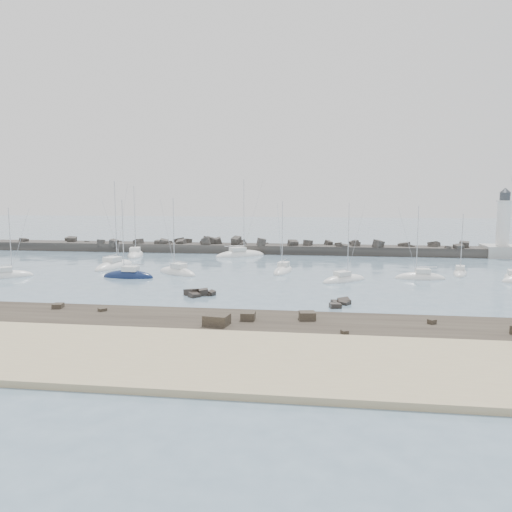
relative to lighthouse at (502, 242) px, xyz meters
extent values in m
plane|color=slate|center=(-47.00, -38.00, -3.09)|extent=(400.00, 400.00, 0.00)
cube|color=tan|center=(-47.00, -70.00, -3.09)|extent=(140.00, 14.00, 1.00)
cube|color=#2A231C|center=(-47.00, -60.00, -3.09)|extent=(140.00, 12.00, 0.70)
cube|color=#2A231C|center=(-37.16, -57.59, -2.34)|extent=(1.78, 1.62, 0.80)
cube|color=#2A231C|center=(-58.91, -56.93, -2.59)|extent=(1.02, 1.03, 0.31)
cube|color=#2A231C|center=(-42.97, -58.46, -2.36)|extent=(1.42, 1.47, 0.76)
cube|color=#2A231C|center=(-45.63, -60.82, -2.24)|extent=(2.54, 2.12, 1.00)
cube|color=#2A231C|center=(-64.34, -56.24, -2.50)|extent=(1.25, 1.35, 0.49)
cube|color=#2A231C|center=(-25.23, -57.51, -2.53)|extent=(0.92, 0.91, 0.43)
cube|color=#2A231C|center=(-33.68, -62.11, -2.59)|extent=(0.76, 0.79, 0.31)
cube|color=black|center=(-52.20, -45.80, -2.82)|extent=(2.05, 2.02, 1.25)
cube|color=black|center=(-51.50, -46.96, -3.09)|extent=(1.79, 1.69, 1.27)
cube|color=black|center=(-51.86, -45.45, -3.06)|extent=(1.22, 1.24, 0.86)
cube|color=black|center=(-50.60, -45.79, -2.83)|extent=(1.54, 1.47, 1.25)
cube|color=black|center=(-49.81, -45.93, -3.04)|extent=(0.86, 0.89, 0.61)
cube|color=black|center=(-49.60, -45.67, -2.83)|extent=(1.13, 1.22, 0.89)
cube|color=black|center=(-33.17, -48.50, -3.19)|extent=(1.67, 1.75, 1.29)
cube|color=black|center=(-34.16, -47.81, -3.17)|extent=(1.34, 1.22, 0.86)
cube|color=black|center=(-33.19, -48.03, -3.19)|extent=(1.66, 1.73, 1.61)
cube|color=black|center=(-34.27, -50.45, -3.14)|extent=(1.49, 1.48, 1.17)
cube|color=black|center=(-34.18, -48.69, -3.09)|extent=(1.22, 1.28, 0.74)
cube|color=#2B2926|center=(-54.50, 0.00, -2.89)|extent=(115.00, 6.00, 3.20)
cube|color=#2B2926|center=(-29.25, 2.34, -1.07)|extent=(2.42, 2.42, 1.74)
cube|color=#2B2926|center=(-54.14, 1.55, -1.38)|extent=(1.55, 1.79, 1.46)
cube|color=#2B2926|center=(-66.72, -0.65, -1.16)|extent=(2.22, 2.27, 2.09)
cube|color=#2B2926|center=(-17.87, -0.11, -1.50)|extent=(1.60, 1.14, 1.37)
cube|color=#2B2926|center=(-73.07, 2.38, -1.63)|extent=(1.68, 1.47, 1.25)
cube|color=#2B2926|center=(-65.58, 1.51, -0.92)|extent=(1.40, 1.43, 1.22)
cube|color=#2B2926|center=(-60.90, -1.66, -0.60)|extent=(1.99, 1.50, 2.02)
cube|color=#2B2926|center=(-54.40, -0.92, -0.54)|extent=(2.23, 2.75, 2.32)
cube|color=#2B2926|center=(-58.68, 0.34, -0.73)|extent=(2.06, 2.12, 1.99)
cube|color=#2B2926|center=(-94.72, 2.59, -1.09)|extent=(1.70, 1.99, 1.68)
cube|color=#2B2926|center=(-84.60, -2.16, -1.27)|extent=(1.97, 2.32, 1.84)
cube|color=#2B2926|center=(-70.55, -1.18, -1.20)|extent=(2.40, 2.54, 2.13)
cube|color=#2B2926|center=(-53.21, -1.00, -1.43)|extent=(2.28, 2.04, 1.61)
cube|color=#2B2926|center=(-11.08, -2.40, -1.33)|extent=(1.40, 1.45, 1.31)
cube|color=#2B2926|center=(-39.07, -0.31, -0.82)|extent=(2.15, 2.41, 1.56)
cube|color=#2B2926|center=(-61.26, -0.63, -1.22)|extent=(2.59, 2.67, 2.30)
cube|color=#2B2926|center=(-69.29, -1.80, -1.56)|extent=(1.71, 1.53, 1.12)
cube|color=#2B2926|center=(-81.45, -2.57, -1.16)|extent=(1.99, 1.95, 1.87)
cube|color=#2B2926|center=(-48.85, -2.09, -0.70)|extent=(2.34, 2.17, 2.09)
cube|color=#2B2926|center=(-69.95, 0.42, -1.41)|extent=(1.82, 1.76, 1.20)
cube|color=#2B2926|center=(-92.63, 0.17, -0.87)|extent=(2.29, 2.20, 1.72)
cube|color=#2B2926|center=(-29.15, -0.38, -1.02)|extent=(2.18, 2.03, 1.92)
cube|color=#2B2926|center=(-82.23, 2.07, -1.56)|extent=(1.47, 1.60, 1.18)
cube|color=#2B2926|center=(-34.77, 1.54, -1.09)|extent=(2.13, 1.96, 1.78)
cube|color=#2B2926|center=(-1.73, 0.97, -1.70)|extent=(1.66, 1.60, 0.86)
cube|color=#2B2926|center=(-103.79, -0.96, -1.27)|extent=(2.12, 2.05, 1.76)
cube|color=#2B2926|center=(-68.03, 1.95, -1.57)|extent=(1.71, 1.84, 1.35)
cube|color=#2B2926|center=(-31.59, -2.18, -1.38)|extent=(1.73, 1.83, 1.51)
cube|color=#2B2926|center=(-76.12, -1.58, -1.24)|extent=(2.69, 2.62, 2.07)
cube|color=#2B2926|center=(-19.09, 0.52, -1.29)|extent=(2.91, 2.49, 1.87)
cube|color=#2B2926|center=(-71.43, -1.21, -1.25)|extent=(2.20, 1.99, 1.54)
cube|color=#2B2926|center=(-60.64, 1.84, -0.87)|extent=(2.81, 2.76, 2.20)
cube|color=#2B2926|center=(-24.63, -1.89, -0.72)|extent=(2.73, 2.45, 2.14)
cube|color=#2B2926|center=(-32.60, -1.44, -1.20)|extent=(1.26, 1.70, 0.97)
cube|color=#2B2926|center=(-8.92, -2.15, -1.06)|extent=(2.08, 2.22, 1.42)
cube|color=#2B2926|center=(-61.72, 0.52, -1.33)|extent=(2.50, 2.51, 1.76)
cube|color=#2B2926|center=(-12.95, 1.17, -1.22)|extent=(3.07, 3.47, 2.35)
cube|color=#2B2926|center=(-7.36, -0.15, -0.84)|extent=(2.36, 2.53, 1.73)
cube|color=#2B2926|center=(-42.23, -1.09, -1.00)|extent=(2.55, 2.48, 1.93)
cube|color=#2B2926|center=(-68.14, 2.26, -0.93)|extent=(2.79, 2.64, 1.64)
cube|color=#2B2926|center=(-53.83, 2.17, -1.21)|extent=(2.25, 2.01, 1.73)
cube|color=#2B2926|center=(-32.67, 0.46, -1.31)|extent=(1.68, 1.63, 1.33)
cube|color=#2B2926|center=(-48.26, 2.21, -1.60)|extent=(1.29, 1.09, 1.12)
cube|color=#2B2926|center=(-60.68, -0.26, -0.73)|extent=(3.23, 2.86, 2.38)
cube|color=#2B2926|center=(-89.41, 0.82, -1.57)|extent=(1.47, 1.47, 1.15)
cube|color=#2B2926|center=(-83.02, 1.39, -1.34)|extent=(1.95, 2.06, 1.17)
cube|color=#A6A6A1|center=(0.00, 0.00, -2.29)|extent=(7.00, 7.00, 3.00)
cylinder|color=white|center=(0.00, 0.00, 3.71)|extent=(2.50, 2.50, 9.00)
cylinder|color=white|center=(0.00, 0.00, 8.13)|extent=(3.20, 3.20, 0.25)
cylinder|color=#363B41|center=(0.00, 0.00, 9.01)|extent=(2.00, 2.00, 1.60)
cone|color=#363B41|center=(0.00, 0.00, 10.31)|extent=(2.20, 2.20, 1.00)
ellipsoid|color=white|center=(-83.57, -36.64, -3.04)|extent=(7.20, 5.96, 2.03)
cube|color=silver|center=(-83.87, -36.85, -1.83)|extent=(2.49, 2.35, 0.70)
cylinder|color=silver|center=(-83.10, -36.31, 2.69)|extent=(0.12, 0.12, 9.74)
cylinder|color=silver|center=(-84.28, -37.14, -1.18)|extent=(2.43, 1.73, 0.10)
ellipsoid|color=white|center=(-74.11, -8.77, -3.04)|extent=(5.59, 10.26, 2.36)
cube|color=silver|center=(-73.98, -9.24, -1.68)|extent=(2.65, 3.18, 0.71)
cylinder|color=silver|center=(-74.32, -8.02, 4.58)|extent=(0.12, 0.12, 13.24)
cylinder|color=silver|center=(-73.79, -9.90, -1.02)|extent=(1.16, 3.80, 0.10)
ellipsoid|color=#0F1C40|center=(-65.26, -34.29, -3.04)|extent=(8.14, 2.85, 2.21)
cube|color=silver|center=(-64.86, -34.31, -1.73)|extent=(2.32, 1.72, 0.75)
cylinder|color=silver|center=(-65.90, -34.26, 3.32)|extent=(0.13, 0.13, 10.85)
cylinder|color=silver|center=(-64.30, -34.33, -1.03)|extent=(3.22, 0.25, 0.11)
ellipsoid|color=white|center=(-71.63, -24.78, -3.04)|extent=(5.04, 10.61, 2.51)
cube|color=silver|center=(-71.73, -25.28, -1.58)|extent=(2.56, 3.19, 0.78)
cylinder|color=silver|center=(-71.47, -23.98, 4.91)|extent=(0.13, 0.13, 13.76)
cylinder|color=silver|center=(-71.86, -25.98, -0.86)|extent=(0.88, 4.03, 0.11)
ellipsoid|color=white|center=(-52.62, -6.51, -3.04)|extent=(10.77, 8.67, 2.51)
cube|color=silver|center=(-53.07, -6.80, -1.60)|extent=(3.69, 3.45, 0.74)
cylinder|color=silver|center=(-51.91, -6.04, 5.25)|extent=(0.13, 0.13, 14.46)
cylinder|color=silver|center=(-53.70, -7.22, -0.92)|extent=(3.63, 2.45, 0.11)
ellipsoid|color=white|center=(-58.83, -30.00, -3.04)|extent=(8.22, 6.62, 2.22)
cube|color=silver|center=(-58.49, -30.23, -1.73)|extent=(2.82, 2.64, 0.75)
cylinder|color=silver|center=(-59.37, -29.64, 3.42)|extent=(0.13, 0.13, 11.04)
cylinder|color=silver|center=(-58.01, -30.54, -1.03)|extent=(2.79, 1.89, 0.11)
ellipsoid|color=white|center=(-42.23, -25.91, -3.04)|extent=(3.77, 8.13, 2.07)
cube|color=silver|center=(-42.16, -25.52, -1.82)|extent=(1.94, 2.43, 0.69)
cylinder|color=silver|center=(-42.34, -26.52, 3.12)|extent=(0.12, 0.12, 10.56)
cylinder|color=silver|center=(-42.06, -24.98, -1.18)|extent=(0.65, 3.10, 0.10)
ellipsoid|color=white|center=(-32.64, -33.02, -3.04)|extent=(7.56, 6.82, 1.93)
cube|color=silver|center=(-32.94, -33.27, -1.92)|extent=(2.68, 2.60, 0.60)
cylinder|color=silver|center=(-32.16, -32.62, 3.04)|extent=(0.10, 0.10, 10.53)
cylinder|color=silver|center=(-33.36, -33.61, -1.36)|extent=(2.46, 2.05, 0.09)
ellipsoid|color=white|center=(-21.27, -29.53, -3.04)|extent=(7.51, 2.50, 1.99)
cube|color=silver|center=(-20.90, -29.52, -1.87)|extent=(2.13, 1.55, 0.66)
cylinder|color=silver|center=(-21.87, -29.55, 2.84)|extent=(0.11, 0.11, 10.07)
cylinder|color=silver|center=(-20.38, -29.51, -1.26)|extent=(2.98, 0.17, 0.09)
ellipsoid|color=white|center=(-14.25, -24.55, -3.04)|extent=(3.81, 6.81, 1.84)
cube|color=silver|center=(-14.35, -24.86, -1.94)|extent=(1.78, 2.12, 0.64)
cylinder|color=silver|center=(-14.10, -24.06, 2.13)|extent=(0.11, 0.11, 8.78)
cylinder|color=silver|center=(-14.48, -25.30, -1.35)|extent=(0.84, 2.52, 0.09)
camera|label=1|loc=(-35.60, -106.11, 9.73)|focal=35.00mm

